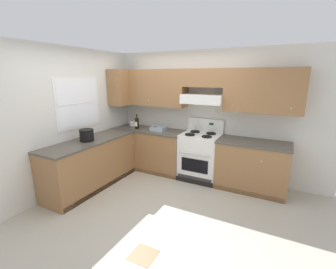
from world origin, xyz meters
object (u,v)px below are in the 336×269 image
Objects in this scene: stove at (200,156)px; bowl at (159,129)px; paper_towel_roll at (132,123)px; bucket at (87,135)px; wine_bottle at (137,122)px.

stove is 3.91× the size of bowl.
bowl is 0.78m from paper_towel_roll.
bucket is (-1.68, -1.32, 0.54)m from stove.
wine_bottle reaches higher than bowl.
bowl is (0.51, 0.07, -0.11)m from wine_bottle.
bucket is 2.04× the size of paper_towel_roll.
stove is at bearing -3.59° from paper_towel_roll.
paper_towel_roll is (-0.04, 1.43, -0.05)m from bucket.
wine_bottle is at bearing -172.66° from bowl.
wine_bottle is 1.16× the size of bowl.
paper_towel_roll is (-0.77, 0.12, 0.04)m from bowl.
bowl is (-0.95, -0.01, 0.46)m from stove.
bucket is (-0.73, -1.31, 0.08)m from bowl.
stove reaches higher than bowl.
wine_bottle reaches higher than stove.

